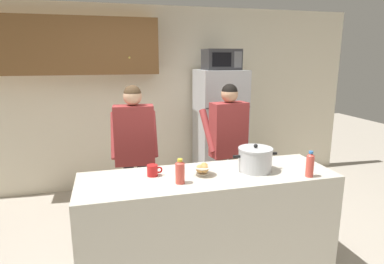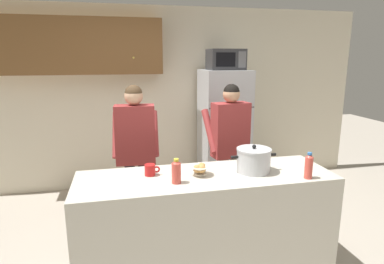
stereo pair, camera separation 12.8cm
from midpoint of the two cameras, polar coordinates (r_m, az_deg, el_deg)
back_wall_unit at (r=4.80m, az=-6.89°, el=7.72°), size 6.00×0.48×2.60m
kitchen_island at (r=2.98m, az=3.68°, el=-15.81°), size 2.18×0.68×0.92m
refrigerator at (r=4.72m, az=6.33°, el=0.25°), size 0.64×0.68×1.72m
microwave at (r=4.59m, az=6.74°, el=12.48°), size 0.48×0.37×0.28m
person_near_pot at (r=3.50m, az=-8.82°, el=-1.88°), size 0.52×0.44×1.62m
person_by_sink at (r=3.74m, az=7.60°, el=-1.01°), size 0.53×0.46×1.61m
cooking_pot at (r=2.89m, az=11.96°, el=-4.82°), size 0.41×0.30×0.24m
coffee_mug at (r=2.77m, az=-5.99°, el=-6.62°), size 0.13×0.09×0.10m
bread_bowl at (r=2.76m, az=2.74°, el=-6.55°), size 0.18×0.18×0.10m
bottle_near_edge at (r=2.58m, az=-1.34°, el=-6.89°), size 0.07×0.07×0.20m
bottle_mid_counter at (r=2.86m, az=20.96°, el=-5.56°), size 0.06×0.06×0.22m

